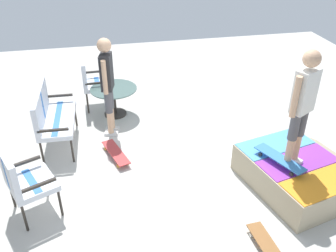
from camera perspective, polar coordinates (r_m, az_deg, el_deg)
The scene contains 11 objects.
ground_plane at distance 6.18m, azimuth 0.86°, elevation -5.29°, with size 12.00×12.00×0.10m, color beige.
skate_ramp at distance 5.77m, azimuth 19.31°, elevation -6.89°, with size 1.89×2.10×0.46m.
patio_bench at distance 6.47m, azimuth -17.81°, elevation 1.87°, with size 1.27×0.59×1.02m.
patio_chair_near_house at distance 7.59m, azimuth -11.83°, elevation 7.12°, with size 0.64×0.57×1.02m.
patio_chair_by_wall at distance 5.10m, azimuth -21.71°, elevation -7.57°, with size 0.79×0.76×1.02m.
patio_table at distance 7.29m, azimuth -8.33°, elevation 4.60°, with size 0.90×0.90×0.57m.
person_watching at distance 6.40m, azimuth -9.37°, elevation 7.03°, with size 0.47×0.30×1.78m.
person_skater at distance 5.06m, azimuth 20.10°, elevation 3.49°, with size 0.34×0.43×1.67m.
skateboard_by_bench at distance 6.18m, azimuth -8.07°, elevation -4.11°, with size 0.82×0.43×0.10m.
skateboard_spare at distance 4.80m, azimuth 15.26°, elevation -17.67°, with size 0.81×0.25×0.10m.
skateboard_on_ramp at distance 5.44m, azimuth 16.87°, elevation -4.86°, with size 0.81×0.50×0.10m.
Camera 1 is at (-4.85, 1.10, 3.61)m, focal length 39.45 mm.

